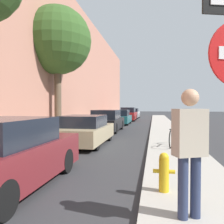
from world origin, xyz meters
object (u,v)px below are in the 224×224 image
parked_car_black (107,121)px  parked_car_champagne (84,130)px  pedestrian (190,145)px  street_tree_far (58,41)px  parked_car_silver (133,113)px  parked_car_maroon (7,155)px  parked_car_red (128,114)px  bicycle (173,137)px  fire_hydrant (164,172)px  parked_car_teal (120,117)px

parked_car_black → parked_car_champagne: bearing=-88.9°
pedestrian → parked_car_champagne: bearing=94.7°
parked_car_black → street_tree_far: size_ratio=0.61×
parked_car_champagne → parked_car_silver: 22.59m
parked_car_black → parked_car_silver: (0.17, 17.15, -0.01)m
street_tree_far → parked_car_champagne: bearing=-49.9°
parked_car_maroon → parked_car_red: 22.44m
parked_car_black → parked_car_silver: size_ratio=0.97×
parked_car_champagne → bicycle: (3.74, -0.42, -0.15)m
parked_car_silver → pedestrian: 29.17m
fire_hydrant → parked_car_silver: bearing=96.4°
parked_car_champagne → bicycle: 3.77m
parked_car_maroon → pedestrian: bearing=-14.6°
parked_car_teal → parked_car_silver: (0.19, 11.13, 0.02)m
bicycle → parked_car_silver: bearing=113.3°
parked_car_champagne → street_tree_far: (-2.51, 2.98, 4.83)m
bicycle → fire_hydrant: bearing=-82.3°
bicycle → parked_car_maroon: bearing=-112.1°
fire_hydrant → pedestrian: (0.31, -0.97, 0.66)m
parked_car_red → fire_hydrant: parked_car_red is taller
parked_car_champagne → parked_car_red: bearing=89.7°
parked_car_red → fire_hydrant: (3.09, -22.37, -0.24)m
parked_car_silver → parked_car_champagne: bearing=-90.2°
parked_car_teal → street_tree_far: size_ratio=0.55×
parked_car_silver → bicycle: size_ratio=2.82×
parked_car_black → parked_car_teal: 6.02m
bicycle → parked_car_black: bearing=137.5°
parked_car_red → pedestrian: (3.40, -23.34, 0.42)m
parked_car_red → pedestrian: bearing=-81.7°
parked_car_champagne → pedestrian: 7.28m
parked_car_red → fire_hydrant: 22.58m
parked_car_black → parked_car_teal: parked_car_black is taller
parked_car_maroon → fire_hydrant: parked_car_maroon is taller
parked_car_teal → parked_car_red: size_ratio=0.92×
parked_car_black → parked_car_red: (0.20, 11.52, 0.05)m
street_tree_far → fire_hydrant: 11.29m
pedestrian → parked_car_teal: bearing=77.5°
parked_car_maroon → parked_car_champagne: size_ratio=0.98×
parked_car_teal → street_tree_far: (-2.39, -8.48, 4.81)m
parked_car_maroon → fire_hydrant: size_ratio=5.59×
parked_car_teal → parked_car_silver: bearing=89.0°
parked_car_champagne → pedestrian: (3.49, -6.37, 0.53)m
parked_car_teal → parked_car_red: bearing=87.7°
parked_car_champagne → pedestrian: size_ratio=2.26×
parked_car_black → bicycle: parked_car_black is taller
parked_car_black → street_tree_far: 5.89m
parked_car_maroon → parked_car_silver: bearing=89.9°
parked_car_red → street_tree_far: (-2.61, -13.98, 4.73)m
parked_car_black → bicycle: size_ratio=2.74×
pedestrian → parked_car_red: bearing=74.3°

